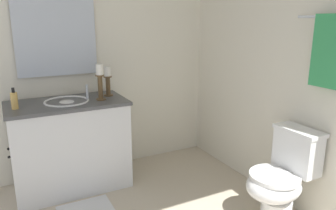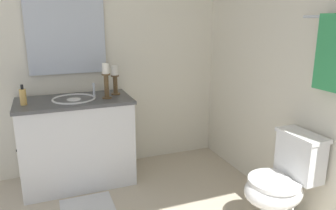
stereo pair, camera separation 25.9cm
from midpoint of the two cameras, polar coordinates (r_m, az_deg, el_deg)
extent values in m
cube|color=silver|center=(2.87, 17.25, 7.40)|extent=(2.58, 0.04, 2.45)
cube|color=silver|center=(3.37, -18.91, 8.29)|extent=(0.04, 2.99, 2.45)
cube|color=silver|center=(3.23, -19.06, -7.01)|extent=(0.55, 1.02, 0.81)
cube|color=#4C4C4C|center=(3.10, -19.72, 0.25)|extent=(0.58, 1.05, 0.03)
sphere|color=black|center=(3.29, -28.43, -6.88)|extent=(0.02, 0.02, 0.02)
sphere|color=black|center=(3.10, -28.44, -8.13)|extent=(0.02, 0.02, 0.02)
ellipsoid|color=white|center=(3.11, -19.66, -0.37)|extent=(0.38, 0.30, 0.11)
torus|color=white|center=(3.10, -19.75, 0.59)|extent=(0.40, 0.40, 0.02)
cylinder|color=silver|center=(3.11, -16.40, 2.17)|extent=(0.02, 0.02, 0.14)
cube|color=silver|center=(3.30, -21.36, 11.51)|extent=(0.02, 0.74, 0.77)
cylinder|color=brown|center=(3.23, -12.73, 1.69)|extent=(0.09, 0.09, 0.01)
cylinder|color=brown|center=(3.21, -12.82, 3.17)|extent=(0.04, 0.04, 0.18)
cylinder|color=brown|center=(3.19, -12.91, 4.87)|extent=(0.08, 0.08, 0.01)
cylinder|color=white|center=(3.19, -12.97, 5.79)|extent=(0.06, 0.06, 0.09)
cylinder|color=brown|center=(3.08, -14.11, 0.98)|extent=(0.09, 0.09, 0.01)
cylinder|color=brown|center=(3.06, -14.23, 2.89)|extent=(0.04, 0.04, 0.22)
cylinder|color=brown|center=(3.04, -14.37, 5.05)|extent=(0.08, 0.08, 0.01)
cylinder|color=white|center=(3.03, -14.44, 6.06)|extent=(0.06, 0.06, 0.10)
cylinder|color=#E5B259|center=(3.01, -27.74, 0.63)|extent=(0.06, 0.06, 0.14)
cylinder|color=black|center=(2.99, -27.95, 2.30)|extent=(0.02, 0.02, 0.04)
cylinder|color=white|center=(2.81, 15.94, -17.43)|extent=(0.24, 0.24, 0.18)
ellipsoid|color=white|center=(2.66, 15.49, -13.57)|extent=(0.38, 0.46, 0.24)
cylinder|color=white|center=(2.63, 15.61, -12.03)|extent=(0.39, 0.39, 0.03)
cube|color=white|center=(2.71, 19.30, -7.79)|extent=(0.36, 0.17, 0.32)
cube|color=white|center=(2.65, 19.62, -4.29)|extent=(0.38, 0.19, 0.03)
cylinder|color=silver|center=(2.48, 24.88, 13.98)|extent=(0.63, 0.02, 0.02)
cube|color=#389E59|center=(2.48, 24.02, 8.57)|extent=(0.28, 0.03, 0.51)
camera|label=1|loc=(0.13, -92.86, -0.76)|focal=34.58mm
camera|label=2|loc=(0.13, 87.14, 0.76)|focal=34.58mm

